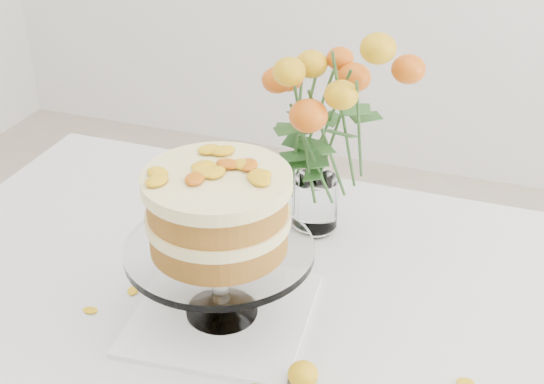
{
  "coord_description": "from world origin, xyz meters",
  "views": [
    {
      "loc": [
        0.31,
        -0.94,
        1.54
      ],
      "look_at": [
        -0.06,
        0.09,
        0.91
      ],
      "focal_mm": 50.0,
      "sensor_mm": 36.0,
      "label": 1
    }
  ],
  "objects": [
    {
      "name": "napkin",
      "position": [
        -0.09,
        -0.06,
        0.76
      ],
      "size": [
        0.3,
        0.3,
        0.01
      ],
      "primitive_type": "cube",
      "rotation": [
        0.0,
        0.0,
        0.1
      ],
      "color": "white",
      "rests_on": "table"
    },
    {
      "name": "loose_rose_near",
      "position": [
        0.08,
        -0.16,
        0.77
      ],
      "size": [
        0.08,
        0.05,
        0.04
      ],
      "rotation": [
        0.0,
        0.0,
        -0.38
      ],
      "color": "gold",
      "rests_on": "table"
    },
    {
      "name": "table",
      "position": [
        0.0,
        0.0,
        0.67
      ],
      "size": [
        1.43,
        0.93,
        0.76
      ],
      "color": "tan",
      "rests_on": "ground"
    },
    {
      "name": "stray_petal_d",
      "position": [
        -0.26,
        -0.05,
        0.76
      ],
      "size": [
        0.03,
        0.02,
        0.0
      ],
      "primitive_type": "ellipsoid",
      "color": "#E7AC0E",
      "rests_on": "table"
    },
    {
      "name": "stray_petal_f",
      "position": [
        0.3,
        -0.08,
        0.76
      ],
      "size": [
        0.03,
        0.02,
        0.0
      ],
      "primitive_type": "ellipsoid",
      "color": "#E7AC0E",
      "rests_on": "table"
    },
    {
      "name": "stray_petal_b",
      "position": [
        -0.02,
        -0.14,
        0.76
      ],
      "size": [
        0.03,
        0.02,
        0.0
      ],
      "primitive_type": "ellipsoid",
      "color": "#E7AC0E",
      "rests_on": "table"
    },
    {
      "name": "stray_petal_a",
      "position": [
        -0.12,
        -0.1,
        0.76
      ],
      "size": [
        0.03,
        0.02,
        0.0
      ],
      "primitive_type": "ellipsoid",
      "color": "#E7AC0E",
      "rests_on": "table"
    },
    {
      "name": "stray_petal_e",
      "position": [
        -0.3,
        -0.12,
        0.76
      ],
      "size": [
        0.03,
        0.02,
        0.0
      ],
      "primitive_type": "ellipsoid",
      "color": "#E7AC0E",
      "rests_on": "table"
    },
    {
      "name": "rose_vase",
      "position": [
        -0.03,
        0.24,
        1.01
      ],
      "size": [
        0.35,
        0.35,
        0.44
      ],
      "rotation": [
        0.0,
        0.0,
        0.26
      ],
      "color": "white",
      "rests_on": "table"
    },
    {
      "name": "cake_stand",
      "position": [
        -0.09,
        -0.06,
        0.94
      ],
      "size": [
        0.29,
        0.29,
        0.26
      ],
      "rotation": [
        0.0,
        0.0,
        0.03
      ],
      "color": "white",
      "rests_on": "napkin"
    },
    {
      "name": "stray_petal_c",
      "position": [
        0.02,
        -0.18,
        0.76
      ],
      "size": [
        0.03,
        0.02,
        0.0
      ],
      "primitive_type": "ellipsoid",
      "color": "#E7AC0E",
      "rests_on": "table"
    }
  ]
}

